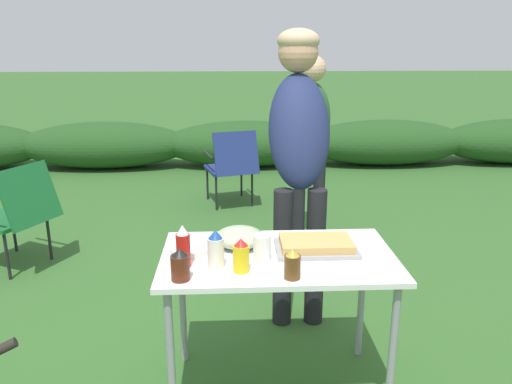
% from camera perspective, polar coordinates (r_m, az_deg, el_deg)
% --- Properties ---
extents(shrub_hedge, '(14.40, 0.90, 0.65)m').
position_cam_1_polar(shrub_hedge, '(7.14, -1.09, 5.55)').
color(shrub_hedge, '#234C1E').
rests_on(shrub_hedge, ground).
extents(folding_table, '(1.10, 0.64, 0.74)m').
position_cam_1_polar(folding_table, '(2.40, 2.53, -8.87)').
color(folding_table, white).
rests_on(folding_table, ground).
extents(food_tray, '(0.39, 0.25, 0.06)m').
position_cam_1_polar(food_tray, '(2.42, 6.88, -6.08)').
color(food_tray, '#9E9EA3').
rests_on(food_tray, folding_table).
extents(plate_stack, '(0.21, 0.21, 0.03)m').
position_cam_1_polar(plate_stack, '(2.43, -7.32, -6.36)').
color(plate_stack, white).
rests_on(plate_stack, folding_table).
extents(mixing_bowl, '(0.24, 0.24, 0.09)m').
position_cam_1_polar(mixing_bowl, '(2.45, -1.90, -5.18)').
color(mixing_bowl, '#ADBC99').
rests_on(mixing_bowl, folding_table).
extents(paper_cup_stack, '(0.08, 0.08, 0.12)m').
position_cam_1_polar(paper_cup_stack, '(2.28, 0.69, -6.42)').
color(paper_cup_stack, white).
rests_on(paper_cup_stack, folding_table).
extents(bbq_sauce_bottle, '(0.08, 0.08, 0.14)m').
position_cam_1_polar(bbq_sauce_bottle, '(2.13, -8.67, -8.26)').
color(bbq_sauce_bottle, '#562314').
rests_on(bbq_sauce_bottle, folding_table).
extents(mayo_bottle, '(0.07, 0.07, 0.17)m').
position_cam_1_polar(mayo_bottle, '(2.22, -4.63, -6.57)').
color(mayo_bottle, silver).
rests_on(mayo_bottle, folding_table).
extents(ketchup_bottle, '(0.06, 0.06, 0.20)m').
position_cam_1_polar(ketchup_bottle, '(2.24, -8.32, -6.24)').
color(ketchup_bottle, red).
rests_on(ketchup_bottle, folding_table).
extents(mustard_bottle, '(0.07, 0.07, 0.15)m').
position_cam_1_polar(mustard_bottle, '(2.18, -1.71, -7.29)').
color(mustard_bottle, yellow).
rests_on(mustard_bottle, folding_table).
extents(beer_bottle, '(0.07, 0.07, 0.13)m').
position_cam_1_polar(beer_bottle, '(2.13, 4.19, -8.25)').
color(beer_bottle, brown).
rests_on(beer_bottle, folding_table).
extents(standing_person_in_red_jacket, '(0.37, 0.51, 1.78)m').
position_cam_1_polar(standing_person_in_red_jacket, '(3.00, 4.93, 5.81)').
color(standing_person_in_red_jacket, black).
rests_on(standing_person_in_red_jacket, ground).
extents(standing_person_with_beanie, '(0.35, 0.27, 1.61)m').
position_cam_1_polar(standing_person_with_beanie, '(4.23, 6.31, 6.81)').
color(standing_person_with_beanie, black).
rests_on(standing_person_with_beanie, ground).
extents(camp_chair_green_behind_table, '(0.61, 0.69, 0.83)m').
position_cam_1_polar(camp_chair_green_behind_table, '(5.31, -2.78, 3.25)').
color(camp_chair_green_behind_table, navy).
rests_on(camp_chair_green_behind_table, ground).
extents(camp_chair_near_hedge, '(0.74, 0.68, 0.83)m').
position_cam_1_polar(camp_chair_near_hedge, '(4.23, -25.77, -1.94)').
color(camp_chair_near_hedge, '#19602D').
rests_on(camp_chair_near_hedge, ground).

